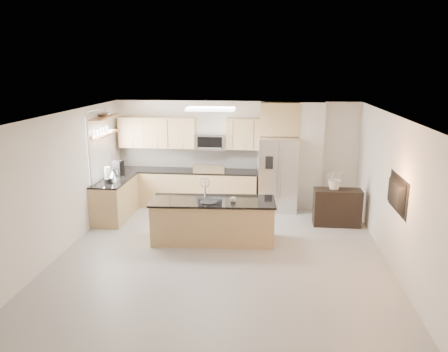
# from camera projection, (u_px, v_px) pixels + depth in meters

# --- Properties ---
(floor) EXTENTS (6.50, 6.50, 0.00)m
(floor) POSITION_uv_depth(u_px,v_px,m) (221.00, 256.00, 8.10)
(floor) COLOR #9E9B97
(floor) RESTS_ON ground
(ceiling) EXTENTS (6.00, 6.50, 0.02)m
(ceiling) POSITION_uv_depth(u_px,v_px,m) (221.00, 116.00, 7.47)
(ceiling) COLOR white
(ceiling) RESTS_ON wall_back
(wall_back) EXTENTS (6.00, 0.02, 2.60)m
(wall_back) POSITION_uv_depth(u_px,v_px,m) (236.00, 153.00, 10.92)
(wall_back) COLOR beige
(wall_back) RESTS_ON floor
(wall_front) EXTENTS (6.00, 0.02, 2.60)m
(wall_front) POSITION_uv_depth(u_px,v_px,m) (188.00, 271.00, 4.65)
(wall_front) COLOR beige
(wall_front) RESTS_ON floor
(wall_left) EXTENTS (0.02, 6.50, 2.60)m
(wall_left) POSITION_uv_depth(u_px,v_px,m) (61.00, 184.00, 8.09)
(wall_left) COLOR beige
(wall_left) RESTS_ON floor
(wall_right) EXTENTS (0.02, 6.50, 2.60)m
(wall_right) POSITION_uv_depth(u_px,v_px,m) (395.00, 194.00, 7.48)
(wall_right) COLOR beige
(wall_right) RESTS_ON floor
(back_counter) EXTENTS (3.55, 0.66, 1.44)m
(back_counter) POSITION_uv_depth(u_px,v_px,m) (186.00, 187.00, 10.94)
(back_counter) COLOR tan
(back_counter) RESTS_ON floor
(left_counter) EXTENTS (0.66, 1.50, 0.92)m
(left_counter) POSITION_uv_depth(u_px,v_px,m) (115.00, 199.00, 10.05)
(left_counter) COLOR tan
(left_counter) RESTS_ON floor
(range) EXTENTS (0.76, 0.64, 1.14)m
(range) POSITION_uv_depth(u_px,v_px,m) (210.00, 188.00, 10.86)
(range) COLOR black
(range) RESTS_ON floor
(upper_cabinets) EXTENTS (3.50, 0.33, 0.75)m
(upper_cabinets) POSITION_uv_depth(u_px,v_px,m) (183.00, 133.00, 10.76)
(upper_cabinets) COLOR tan
(upper_cabinets) RESTS_ON wall_back
(microwave) EXTENTS (0.76, 0.40, 0.40)m
(microwave) POSITION_uv_depth(u_px,v_px,m) (211.00, 141.00, 10.70)
(microwave) COLOR silver
(microwave) RESTS_ON upper_cabinets
(refrigerator) EXTENTS (0.92, 0.78, 1.78)m
(refrigerator) POSITION_uv_depth(u_px,v_px,m) (278.00, 174.00, 10.55)
(refrigerator) COLOR silver
(refrigerator) RESTS_ON floor
(partition_column) EXTENTS (0.60, 0.30, 2.60)m
(partition_column) POSITION_uv_depth(u_px,v_px,m) (310.00, 156.00, 10.59)
(partition_column) COLOR silver
(partition_column) RESTS_ON floor
(window) EXTENTS (0.04, 1.15, 1.65)m
(window) POSITION_uv_depth(u_px,v_px,m) (99.00, 147.00, 9.79)
(window) COLOR white
(window) RESTS_ON wall_left
(shelf_lower) EXTENTS (0.30, 1.20, 0.04)m
(shelf_lower) POSITION_uv_depth(u_px,v_px,m) (105.00, 134.00, 9.80)
(shelf_lower) COLOR #97603C
(shelf_lower) RESTS_ON wall_left
(shelf_upper) EXTENTS (0.30, 1.20, 0.04)m
(shelf_upper) POSITION_uv_depth(u_px,v_px,m) (104.00, 117.00, 9.71)
(shelf_upper) COLOR #97603C
(shelf_upper) RESTS_ON wall_left
(ceiling_fixture) EXTENTS (1.00, 0.50, 0.06)m
(ceiling_fixture) POSITION_uv_depth(u_px,v_px,m) (211.00, 109.00, 9.06)
(ceiling_fixture) COLOR white
(ceiling_fixture) RESTS_ON ceiling
(island) EXTENTS (2.50, 1.03, 1.27)m
(island) POSITION_uv_depth(u_px,v_px,m) (213.00, 220.00, 8.72)
(island) COLOR tan
(island) RESTS_ON floor
(credenza) EXTENTS (1.02, 0.43, 0.82)m
(credenza) POSITION_uv_depth(u_px,v_px,m) (337.00, 207.00, 9.59)
(credenza) COLOR black
(credenza) RESTS_ON floor
(cup) EXTENTS (0.12, 0.12, 0.09)m
(cup) POSITION_uv_depth(u_px,v_px,m) (233.00, 200.00, 8.50)
(cup) COLOR silver
(cup) RESTS_ON island
(platter) EXTENTS (0.39, 0.39, 0.02)m
(platter) POSITION_uv_depth(u_px,v_px,m) (209.00, 202.00, 8.48)
(platter) COLOR black
(platter) RESTS_ON island
(blender) EXTENTS (0.16, 0.16, 0.37)m
(blender) POSITION_uv_depth(u_px,v_px,m) (108.00, 176.00, 9.55)
(blender) COLOR black
(blender) RESTS_ON left_counter
(kettle) EXTENTS (0.22, 0.22, 0.28)m
(kettle) POSITION_uv_depth(u_px,v_px,m) (113.00, 176.00, 9.74)
(kettle) COLOR silver
(kettle) RESTS_ON left_counter
(coffee_maker) EXTENTS (0.22, 0.25, 0.34)m
(coffee_maker) POSITION_uv_depth(u_px,v_px,m) (119.00, 168.00, 10.29)
(coffee_maker) COLOR black
(coffee_maker) RESTS_ON left_counter
(bowl) EXTENTS (0.45, 0.45, 0.10)m
(bowl) POSITION_uv_depth(u_px,v_px,m) (104.00, 114.00, 9.70)
(bowl) COLOR silver
(bowl) RESTS_ON shelf_upper
(flower_vase) EXTENTS (0.72, 0.65, 0.70)m
(flower_vase) POSITION_uv_depth(u_px,v_px,m) (336.00, 173.00, 9.45)
(flower_vase) COLOR beige
(flower_vase) RESTS_ON credenza
(television) EXTENTS (0.14, 1.08, 0.62)m
(television) POSITION_uv_depth(u_px,v_px,m) (393.00, 194.00, 7.28)
(television) COLOR black
(television) RESTS_ON wall_right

